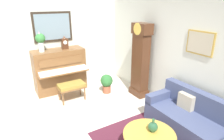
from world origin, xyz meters
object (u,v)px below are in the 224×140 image
at_px(coffee_table, 149,135).
at_px(flower_vase, 40,40).
at_px(green_jug, 153,127).
at_px(grandfather_clock, 140,63).
at_px(piano_bench, 72,86).
at_px(couch, 194,121).
at_px(mantel_clock, 65,43).
at_px(piano, 60,70).
at_px(potted_plant, 107,82).

xyz_separation_m(coffee_table, flower_vase, (-3.37, -0.93, 1.13)).
height_order(flower_vase, green_jug, flower_vase).
distance_m(grandfather_clock, flower_vase, 2.75).
relative_size(piano_bench, couch, 0.37).
xyz_separation_m(flower_vase, green_jug, (3.34, 1.02, -1.01)).
relative_size(mantel_clock, flower_vase, 0.66).
height_order(piano, mantel_clock, mantel_clock).
distance_m(mantel_clock, green_jug, 3.48).
height_order(coffee_table, mantel_clock, mantel_clock).
xyz_separation_m(piano_bench, grandfather_clock, (0.68, 1.75, 0.56)).
xyz_separation_m(piano, flower_vase, (0.00, -0.44, 0.93)).
distance_m(grandfather_clock, coffee_table, 2.37).
bearing_deg(flower_vase, couch, 31.45).
relative_size(piano, flower_vase, 2.48).
relative_size(piano, piano_bench, 2.06).
xyz_separation_m(piano, couch, (3.40, 1.64, -0.31)).
bearing_deg(flower_vase, green_jug, 16.94).
bearing_deg(flower_vase, mantel_clock, 89.96).
xyz_separation_m(coffee_table, mantel_clock, (-3.37, -0.28, 0.99)).
height_order(couch, potted_plant, couch).
bearing_deg(grandfather_clock, piano, -129.25).
xyz_separation_m(piano_bench, potted_plant, (0.08, 1.02, -0.08)).
distance_m(piano, coffee_table, 3.42).
bearing_deg(grandfather_clock, potted_plant, -129.28).
height_order(piano, coffee_table, piano).
xyz_separation_m(grandfather_clock, green_jug, (1.87, -1.22, -0.42)).
distance_m(piano, grandfather_clock, 2.36).
bearing_deg(potted_plant, coffee_table, -13.33).
bearing_deg(piano, couch, 25.75).
relative_size(piano_bench, potted_plant, 1.25).
xyz_separation_m(piano, mantel_clock, (0.00, 0.21, 0.79)).
xyz_separation_m(couch, mantel_clock, (-3.39, -1.43, 1.10)).
relative_size(flower_vase, green_jug, 2.42).
relative_size(couch, potted_plant, 3.39).
height_order(flower_vase, potted_plant, flower_vase).
bearing_deg(potted_plant, piano_bench, -94.74).
distance_m(piano_bench, coffee_table, 2.62).
bearing_deg(piano_bench, mantel_clock, 168.98).
distance_m(coffee_table, flower_vase, 3.68).
height_order(couch, mantel_clock, mantel_clock).
distance_m(flower_vase, potted_plant, 2.14).
distance_m(piano, piano_bench, 0.83).
distance_m(mantel_clock, potted_plant, 1.65).
height_order(piano_bench, green_jug, green_jug).
xyz_separation_m(couch, flower_vase, (-3.39, -2.08, 1.24)).
height_order(grandfather_clock, coffee_table, grandfather_clock).
bearing_deg(mantel_clock, couch, 22.84).
bearing_deg(piano_bench, green_jug, 11.68).
xyz_separation_m(grandfather_clock, mantel_clock, (-1.47, -1.60, 0.45)).
relative_size(coffee_table, mantel_clock, 2.32).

